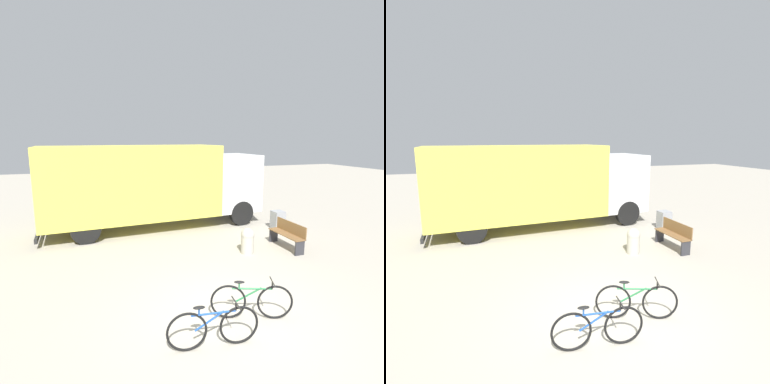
% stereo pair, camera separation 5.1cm
% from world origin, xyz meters
% --- Properties ---
extents(ground_plane, '(60.00, 60.00, 0.00)m').
position_xyz_m(ground_plane, '(0.00, 0.00, 0.00)').
color(ground_plane, '#A8A091').
extents(delivery_truck, '(9.13, 2.75, 3.43)m').
position_xyz_m(delivery_truck, '(-0.26, 6.89, 1.91)').
color(delivery_truck, '#EAE04C').
rests_on(delivery_truck, ground).
extents(park_bench, '(0.45, 1.52, 0.91)m').
position_xyz_m(park_bench, '(3.61, 3.09, 0.50)').
color(park_bench, brown).
rests_on(park_bench, ground).
extents(bicycle_near, '(1.71, 0.44, 0.84)m').
position_xyz_m(bicycle_near, '(-0.72, -0.72, 0.39)').
color(bicycle_near, black).
rests_on(bicycle_near, ground).
extents(bicycle_middle, '(1.63, 0.66, 0.84)m').
position_xyz_m(bicycle_middle, '(0.37, -0.15, 0.39)').
color(bicycle_middle, black).
rests_on(bicycle_middle, ground).
extents(bollard_near_bench, '(0.44, 0.44, 0.85)m').
position_xyz_m(bollard_near_bench, '(2.06, 3.09, 0.45)').
color(bollard_near_bench, '#B2AD9E').
rests_on(bollard_near_bench, ground).
extents(utility_box, '(0.46, 0.47, 0.76)m').
position_xyz_m(utility_box, '(4.55, 5.06, 0.38)').
color(utility_box, gray).
rests_on(utility_box, ground).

